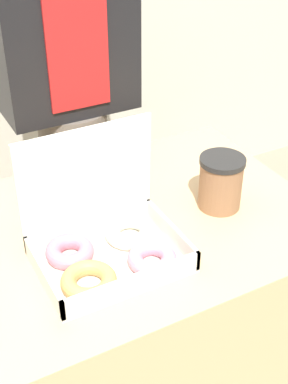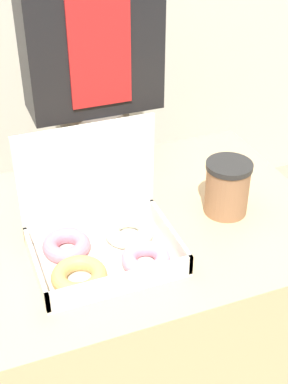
% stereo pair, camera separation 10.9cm
% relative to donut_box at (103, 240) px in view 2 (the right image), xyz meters
% --- Properties ---
extents(table, '(0.83, 0.61, 0.77)m').
position_rel_donut_box_xyz_m(table, '(0.10, 0.09, -0.42)').
color(table, tan).
rests_on(table, ground_plane).
extents(donut_box, '(0.29, 0.24, 0.26)m').
position_rel_donut_box_xyz_m(donut_box, '(0.00, 0.00, 0.00)').
color(donut_box, silver).
rests_on(donut_box, table).
extents(coffee_cup, '(0.10, 0.10, 0.13)m').
position_rel_donut_box_xyz_m(coffee_cup, '(0.31, 0.05, 0.02)').
color(coffee_cup, '#8C6042').
rests_on(coffee_cup, table).
extents(person_customer, '(0.38, 0.22, 1.58)m').
position_rel_donut_box_xyz_m(person_customer, '(0.17, 0.62, 0.08)').
color(person_customer, '#665B51').
rests_on(person_customer, ground_plane).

